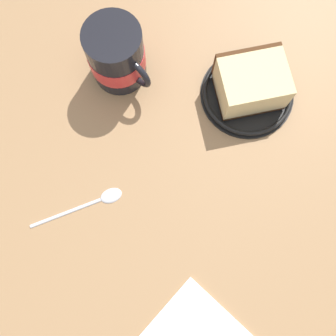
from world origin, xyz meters
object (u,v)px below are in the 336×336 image
(cake_slice, at_px, (251,83))
(teaspoon, at_px, (95,201))
(tea_mug, at_px, (117,56))
(small_plate, at_px, (247,93))

(cake_slice, xyz_separation_m, teaspoon, (0.26, 0.07, -0.03))
(cake_slice, distance_m, tea_mug, 0.19)
(small_plate, bearing_deg, cake_slice, -99.64)
(tea_mug, distance_m, teaspoon, 0.20)
(cake_slice, bearing_deg, teaspoon, 15.36)
(small_plate, xyz_separation_m, teaspoon, (0.25, 0.07, -0.00))
(cake_slice, relative_size, teaspoon, 0.78)
(cake_slice, bearing_deg, small_plate, 80.36)
(cake_slice, bearing_deg, tea_mug, -31.97)
(small_plate, distance_m, tea_mug, 0.19)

